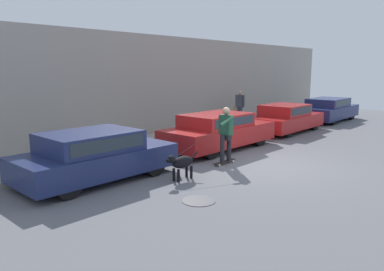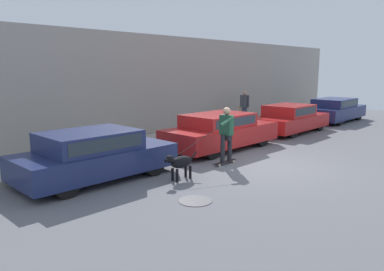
% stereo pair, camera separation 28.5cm
% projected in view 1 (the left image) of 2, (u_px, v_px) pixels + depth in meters
% --- Properties ---
extents(ground_plane, '(36.00, 36.00, 0.00)m').
position_uv_depth(ground_plane, '(261.00, 165.00, 11.09)').
color(ground_plane, slate).
extents(back_wall, '(32.00, 0.30, 4.17)m').
position_uv_depth(back_wall, '(130.00, 87.00, 14.70)').
color(back_wall, '#9E998E').
rests_on(back_wall, ground_plane).
extents(sidewalk_curb, '(30.00, 2.51, 0.15)m').
position_uv_depth(sidewalk_curb, '(156.00, 142.00, 14.12)').
color(sidewalk_curb, '#A39E93').
rests_on(sidewalk_curb, ground_plane).
extents(parked_car_0, '(4.06, 1.92, 1.27)m').
position_uv_depth(parked_car_0, '(95.00, 156.00, 9.47)').
color(parked_car_0, black).
rests_on(parked_car_0, ground_plane).
extents(parked_car_1, '(4.52, 1.87, 1.27)m').
position_uv_depth(parked_car_1, '(219.00, 131.00, 13.20)').
color(parked_car_1, black).
rests_on(parked_car_1, ground_plane).
extents(parked_car_2, '(4.16, 1.83, 1.24)m').
position_uv_depth(parked_car_2, '(286.00, 119.00, 16.78)').
color(parked_car_2, black).
rests_on(parked_car_2, ground_plane).
extents(parked_car_3, '(4.38, 1.85, 1.24)m').
position_uv_depth(parked_car_3, '(329.00, 110.00, 20.30)').
color(parked_car_3, black).
rests_on(parked_car_3, ground_plane).
extents(dog, '(1.12, 0.32, 0.70)m').
position_uv_depth(dog, '(181.00, 163.00, 9.51)').
color(dog, black).
rests_on(dog, ground_plane).
extents(skateboarder, '(2.85, 0.56, 1.70)m').
position_uv_depth(skateboarder, '(226.00, 132.00, 11.03)').
color(skateboarder, beige).
rests_on(skateboarder, ground_plane).
extents(pedestrian_with_bag, '(0.23, 0.67, 1.59)m').
position_uv_depth(pedestrian_with_bag, '(240.00, 105.00, 18.40)').
color(pedestrian_with_bag, '#3D4760').
rests_on(pedestrian_with_bag, sidewalk_curb).
extents(manhole_cover, '(0.73, 0.73, 0.01)m').
position_uv_depth(manhole_cover, '(199.00, 201.00, 8.06)').
color(manhole_cover, '#38383D').
rests_on(manhole_cover, ground_plane).
extents(fire_hydrant, '(0.18, 0.18, 0.80)m').
position_uv_depth(fire_hydrant, '(241.00, 127.00, 15.59)').
color(fire_hydrant, '#4C5156').
rests_on(fire_hydrant, ground_plane).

